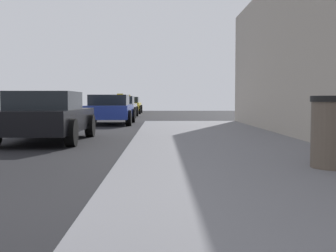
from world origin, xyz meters
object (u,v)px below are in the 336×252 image
Objects in this scene: car_white at (127,104)px; car_blue at (110,109)px; car_silver at (120,106)px; car_black at (47,116)px; car_yellow at (128,105)px.

car_blue is at bearing -87.79° from car_white.
car_blue is 0.97× the size of car_silver.
car_silver reaches higher than car_white.
car_white is at bearing 92.49° from car_silver.
car_black is at bearing -94.95° from car_blue.
car_yellow is (-0.05, 7.25, 0.00)m from car_silver.
car_white is at bearing 94.71° from car_yellow.
car_silver is (-0.24, 7.94, 0.00)m from car_blue.
car_yellow is 0.98× the size of car_white.
car_yellow is (-0.28, 15.20, 0.00)m from car_blue.
car_blue is at bearing -88.28° from car_silver.
car_silver reaches higher than car_blue.
car_black is at bearing -89.71° from car_white.
car_black and car_white have the same top height.
car_black is at bearing -91.66° from car_silver.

